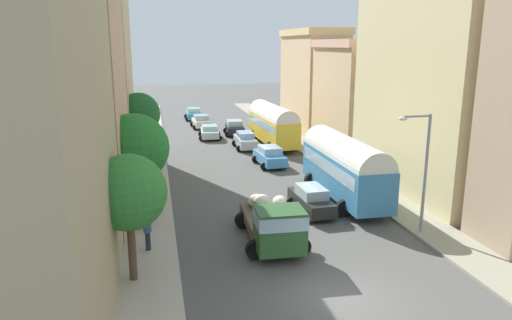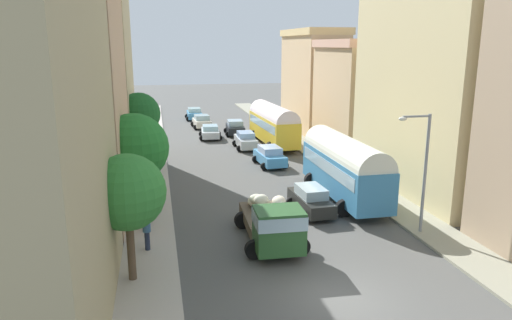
% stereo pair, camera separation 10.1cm
% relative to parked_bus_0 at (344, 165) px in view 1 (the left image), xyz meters
% --- Properties ---
extents(ground_plane, '(154.00, 154.00, 0.00)m').
position_rel_parked_bus_0_xyz_m(ground_plane, '(-4.73, 15.42, -2.24)').
color(ground_plane, '#50504E').
extents(sidewalk_left, '(2.50, 70.00, 0.14)m').
position_rel_parked_bus_0_xyz_m(sidewalk_left, '(-11.98, 15.42, -2.17)').
color(sidewalk_left, '#B3AAA0').
rests_on(sidewalk_left, ground).
extents(sidewalk_right, '(2.50, 70.00, 0.14)m').
position_rel_parked_bus_0_xyz_m(sidewalk_right, '(2.52, 15.42, -2.17)').
color(sidewalk_right, gray).
rests_on(sidewalk_right, ground).
extents(building_left_0, '(5.18, 12.58, 12.68)m').
position_rel_parked_bus_0_xyz_m(building_left_0, '(-15.82, -11.29, 4.10)').
color(building_left_0, tan).
rests_on(building_left_0, ground).
extents(building_left_1, '(6.31, 10.17, 13.27)m').
position_rel_parked_bus_0_xyz_m(building_left_1, '(-16.09, 0.72, 4.44)').
color(building_left_1, tan).
rests_on(building_left_1, ground).
extents(building_left_2, '(4.71, 10.40, 13.20)m').
position_rel_parked_bus_0_xyz_m(building_left_2, '(-15.58, 11.78, 4.36)').
color(building_left_2, tan).
rests_on(building_left_2, ground).
extents(building_right_1, '(5.85, 13.40, 13.81)m').
position_rel_parked_bus_0_xyz_m(building_right_1, '(6.70, 0.96, 4.67)').
color(building_right_1, '#D3C08A').
rests_on(building_right_1, ground).
extents(building_right_2, '(4.98, 9.31, 10.02)m').
position_rel_parked_bus_0_xyz_m(building_right_2, '(6.04, 13.21, 2.81)').
color(building_right_2, tan).
rests_on(building_right_2, ground).
extents(building_right_3, '(4.78, 11.39, 11.23)m').
position_rel_parked_bus_0_xyz_m(building_right_3, '(5.95, 24.41, 3.41)').
color(building_right_3, tan).
rests_on(building_right_3, ground).
extents(parked_bus_0, '(3.26, 9.59, 4.03)m').
position_rel_parked_bus_0_xyz_m(parked_bus_0, '(0.00, 0.00, 0.00)').
color(parked_bus_0, teal).
rests_on(parked_bus_0, ground).
extents(parked_bus_1, '(3.48, 9.91, 3.97)m').
position_rel_parked_bus_0_xyz_m(parked_bus_1, '(-0.37, 17.19, -0.03)').
color(parked_bus_1, gold).
rests_on(parked_bus_1, ground).
extents(cargo_truck_0, '(3.20, 6.44, 2.40)m').
position_rel_parked_bus_0_xyz_m(cargo_truck_0, '(-6.14, -6.18, -0.98)').
color(cargo_truck_0, '#275227').
rests_on(cargo_truck_0, ground).
extents(car_0, '(2.51, 3.94, 1.41)m').
position_rel_parked_bus_0_xyz_m(car_0, '(-5.99, 21.77, -1.51)').
color(car_0, silver).
rests_on(car_0, ground).
extents(car_1, '(2.49, 3.88, 1.55)m').
position_rel_parked_bus_0_xyz_m(car_1, '(-6.22, 28.56, -1.46)').
color(car_1, beige).
rests_on(car_1, ground).
extents(car_2, '(2.37, 3.92, 1.55)m').
position_rel_parked_bus_0_xyz_m(car_2, '(-6.56, 35.16, -1.45)').
color(car_2, '#4089BE').
rests_on(car_2, ground).
extents(car_3, '(2.26, 4.18, 1.58)m').
position_rel_parked_bus_0_xyz_m(car_3, '(-2.80, -1.97, -1.45)').
color(car_3, black).
rests_on(car_3, ground).
extents(car_4, '(2.47, 4.17, 1.59)m').
position_rel_parked_bus_0_xyz_m(car_4, '(-2.56, 9.35, -1.44)').
color(car_4, '#458BC0').
rests_on(car_4, ground).
extents(car_5, '(2.19, 4.10, 1.60)m').
position_rel_parked_bus_0_xyz_m(car_5, '(-3.27, 16.19, -1.43)').
color(car_5, silver).
rests_on(car_5, ground).
extents(car_6, '(2.47, 3.94, 1.61)m').
position_rel_parked_bus_0_xyz_m(car_6, '(-3.10, 23.39, -1.43)').
color(car_6, black).
rests_on(car_6, ground).
extents(pedestrian_0, '(0.50, 0.50, 1.86)m').
position_rel_parked_bus_0_xyz_m(pedestrian_0, '(-12.17, -3.08, -1.18)').
color(pedestrian_0, '#515039').
rests_on(pedestrian_0, ground).
extents(pedestrian_1, '(0.37, 0.37, 1.72)m').
position_rel_parked_bus_0_xyz_m(pedestrian_1, '(-12.35, 7.90, -1.25)').
color(pedestrian_1, '#1E3146').
rests_on(pedestrian_1, ground).
extents(pedestrian_2, '(0.49, 0.49, 1.83)m').
position_rel_parked_bus_0_xyz_m(pedestrian_2, '(-12.06, -5.67, -1.19)').
color(pedestrian_2, '#222A3F').
rests_on(pedestrian_2, ground).
extents(pedestrian_3, '(0.35, 0.35, 1.77)m').
position_rel_parked_bus_0_xyz_m(pedestrian_3, '(-11.30, 2.25, -1.22)').
color(pedestrian_3, brown).
rests_on(pedestrian_3, ground).
extents(pedestrian_4, '(0.53, 0.53, 1.76)m').
position_rel_parked_bus_0_xyz_m(pedestrian_4, '(-11.37, 10.35, -1.23)').
color(pedestrian_4, '#455349').
rests_on(pedestrian_4, ground).
extents(streetlamp_near, '(1.74, 0.28, 6.27)m').
position_rel_parked_bus_0_xyz_m(streetlamp_near, '(1.53, -6.20, 1.52)').
color(streetlamp_near, gray).
rests_on(streetlamp_near, ground).
extents(roadside_tree_0, '(3.08, 3.08, 5.43)m').
position_rel_parked_bus_0_xyz_m(roadside_tree_0, '(-12.63, -8.50, 1.63)').
color(roadside_tree_0, brown).
rests_on(roadside_tree_0, ground).
extents(roadside_tree_1, '(3.76, 3.76, 6.01)m').
position_rel_parked_bus_0_xyz_m(roadside_tree_1, '(-12.63, -1.12, 1.89)').
color(roadside_tree_1, brown).
rests_on(roadside_tree_1, ground).
extents(roadside_tree_2, '(3.12, 3.12, 6.18)m').
position_rel_parked_bus_0_xyz_m(roadside_tree_2, '(-12.63, 8.71, 2.36)').
color(roadside_tree_2, brown).
rests_on(roadside_tree_2, ground).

